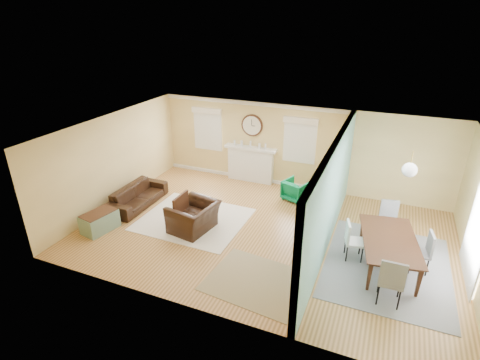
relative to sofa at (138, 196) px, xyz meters
name	(u,v)px	position (x,y,z in m)	size (l,w,h in m)	color
floor	(265,233)	(3.86, -0.03, -0.29)	(9.00, 9.00, 0.00)	brown
wall_back	(298,148)	(3.86, 2.97, 1.01)	(9.00, 0.02, 2.60)	tan
wall_front	(209,255)	(3.86, -3.03, 1.01)	(9.00, 0.02, 2.60)	tan
wall_left	(114,160)	(-0.64, -0.03, 1.01)	(0.02, 6.00, 2.60)	tan
ceiling	(268,134)	(3.86, -0.03, 2.31)	(9.00, 6.00, 0.02)	white
partition	(333,190)	(5.37, 0.25, 1.07)	(0.17, 6.00, 2.60)	tan
fireplace	(251,164)	(2.36, 2.85, 0.31)	(1.70, 0.30, 1.17)	white
wall_clock	(252,125)	(2.36, 2.93, 1.56)	(0.70, 0.07, 0.70)	#4B2B1B
window_left	(208,126)	(0.81, 2.92, 1.37)	(1.05, 0.13, 1.42)	white
window_right	(300,137)	(3.91, 2.92, 1.37)	(1.05, 0.13, 1.42)	white
french_doors	(478,232)	(8.31, -0.03, 0.81)	(0.06, 1.70, 2.20)	white
pendant	(410,170)	(6.86, -0.03, 1.91)	(0.30, 0.30, 0.55)	gold
rug_cream	(194,219)	(1.88, -0.14, -0.28)	(2.70, 2.34, 0.01)	#F3E5CD
rug_jute	(257,281)	(4.31, -1.87, -0.28)	(1.98, 1.62, 0.01)	#968160
rug_grey	(387,266)	(6.77, -0.29, -0.28)	(2.57, 3.22, 0.01)	gray
sofa	(138,196)	(0.00, 0.00, 0.00)	(1.97, 0.77, 0.58)	black
eames_chair	(194,217)	(2.14, -0.57, 0.08)	(1.13, 0.99, 0.74)	black
green_chair	(296,190)	(4.08, 2.07, 0.01)	(0.65, 0.67, 0.61)	#00693D
trunk	(100,221)	(-0.06, -1.50, -0.04)	(0.69, 0.95, 0.50)	gray
credenza	(323,200)	(4.97, 1.56, 0.11)	(0.50, 1.46, 0.80)	#9A6643
tv	(324,175)	(4.95, 1.56, 0.84)	(1.15, 0.15, 0.66)	black
garden_stool	(315,223)	(4.99, 0.48, -0.04)	(0.34, 0.34, 0.50)	white
potted_plant	(316,207)	(4.99, 0.48, 0.43)	(0.40, 0.34, 0.44)	#337F33
dining_table	(389,253)	(6.77, -0.29, 0.06)	(1.99, 1.11, 0.70)	#4B2B1B
dining_chair_n	(389,218)	(6.69, 0.88, 0.28)	(0.49, 0.49, 0.96)	gray
dining_chair_s	(392,276)	(6.83, -1.44, 0.32)	(0.46, 0.46, 1.03)	gray
dining_chair_w	(355,238)	(6.03, -0.28, 0.25)	(0.49, 0.49, 0.91)	white
dining_chair_e	(420,249)	(7.34, -0.20, 0.27)	(0.47, 0.47, 0.94)	gray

